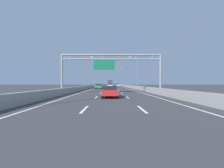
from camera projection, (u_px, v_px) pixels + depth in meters
The scene contains 50 objects.
ground_plane at pixel (110, 86), 98.04m from camera, with size 260.00×260.00×0.00m, color #38383A.
lane_dash_left_1 at pixel (85, 109), 10.52m from camera, with size 0.16×3.00×0.01m, color white.
lane_dash_left_2 at pixel (96, 97), 19.52m from camera, with size 0.16×3.00×0.01m, color white.
lane_dash_left_3 at pixel (101, 93), 28.52m from camera, with size 0.16×3.00×0.01m, color white.
lane_dash_left_4 at pixel (103, 91), 37.52m from camera, with size 0.16×3.00×0.01m, color white.
lane_dash_left_5 at pixel (104, 89), 46.52m from camera, with size 0.16×3.00×0.01m, color white.
lane_dash_left_6 at pixel (105, 88), 55.52m from camera, with size 0.16×3.00×0.01m, color white.
lane_dash_left_7 at pixel (106, 88), 64.52m from camera, with size 0.16×3.00×0.01m, color white.
lane_dash_left_8 at pixel (106, 87), 73.52m from camera, with size 0.16×3.00×0.01m, color white.
lane_dash_left_9 at pixel (107, 87), 82.52m from camera, with size 0.16×3.00×0.01m, color white.
lane_dash_left_10 at pixel (107, 86), 91.52m from camera, with size 0.16×3.00×0.01m, color white.
lane_dash_left_11 at pixel (107, 86), 100.52m from camera, with size 0.16×3.00×0.01m, color white.
lane_dash_left_12 at pixel (108, 86), 109.52m from camera, with size 0.16×3.00×0.01m, color white.
lane_dash_left_13 at pixel (108, 86), 118.52m from camera, with size 0.16×3.00×0.01m, color white.
lane_dash_left_14 at pixel (108, 85), 127.52m from camera, with size 0.16×3.00×0.01m, color white.
lane_dash_left_15 at pixel (108, 85), 136.51m from camera, with size 0.16×3.00×0.01m, color white.
lane_dash_left_16 at pixel (108, 85), 145.51m from camera, with size 0.16×3.00×0.01m, color white.
lane_dash_left_17 at pixel (108, 85), 154.51m from camera, with size 0.16×3.00×0.01m, color white.
lane_dash_right_1 at pixel (142, 109), 10.57m from camera, with size 0.16×3.00×0.01m, color white.
lane_dash_right_2 at pixel (127, 97), 19.57m from camera, with size 0.16×3.00×0.01m, color white.
lane_dash_right_3 at pixel (122, 93), 28.56m from camera, with size 0.16×3.00×0.01m, color white.
lane_dash_right_4 at pixel (119, 91), 37.56m from camera, with size 0.16×3.00×0.01m, color white.
lane_dash_right_5 at pixel (117, 89), 46.56m from camera, with size 0.16×3.00×0.01m, color white.
lane_dash_right_6 at pixel (116, 88), 55.56m from camera, with size 0.16×3.00×0.01m, color white.
lane_dash_right_7 at pixel (115, 88), 64.56m from camera, with size 0.16×3.00×0.01m, color white.
lane_dash_right_8 at pixel (115, 87), 73.56m from camera, with size 0.16×3.00×0.01m, color white.
lane_dash_right_9 at pixel (114, 87), 82.56m from camera, with size 0.16×3.00×0.01m, color white.
lane_dash_right_10 at pixel (114, 86), 91.56m from camera, with size 0.16×3.00×0.01m, color white.
lane_dash_right_11 at pixel (113, 86), 100.56m from camera, with size 0.16×3.00×0.01m, color white.
lane_dash_right_12 at pixel (113, 86), 109.56m from camera, with size 0.16×3.00×0.01m, color white.
lane_dash_right_13 at pixel (113, 86), 118.56m from camera, with size 0.16×3.00×0.01m, color white.
lane_dash_right_14 at pixel (113, 85), 127.56m from camera, with size 0.16×3.00×0.01m, color white.
lane_dash_right_15 at pixel (113, 85), 136.56m from camera, with size 0.16×3.00×0.01m, color white.
lane_dash_right_16 at pixel (112, 85), 145.56m from camera, with size 0.16×3.00×0.01m, color white.
lane_dash_right_17 at pixel (112, 85), 154.56m from camera, with size 0.16×3.00×0.01m, color white.
edge_line_left at pixel (100, 87), 85.98m from camera, with size 0.16×176.00×0.01m, color white.
edge_line_right at pixel (121, 87), 86.10m from camera, with size 0.16×176.00×0.01m, color white.
barrier_left at pixel (100, 85), 107.96m from camera, with size 0.45×220.00×0.95m.
barrier_right at pixel (121, 85), 108.12m from camera, with size 0.45×220.00×0.95m.
sign_gantry at pixel (110, 63), 26.98m from camera, with size 16.18×0.36×6.36m.
streetlamp_left_mid at pixel (85, 70), 48.70m from camera, with size 2.58×0.28×9.50m.
streetlamp_right_mid at pixel (136, 70), 48.87m from camera, with size 2.58×0.28×9.50m.
streetlamp_left_far at pixel (96, 76), 88.54m from camera, with size 2.58×0.28×9.50m.
streetlamp_right_far at pixel (125, 76), 88.71m from camera, with size 2.58×0.28×9.50m.
blue_car at pixel (115, 85), 126.09m from camera, with size 1.78×4.57×1.37m.
green_car at pixel (99, 86), 49.71m from camera, with size 1.90×4.42×1.45m.
white_car at pixel (110, 85), 70.66m from camera, with size 1.84×4.66×1.43m.
red_car at pixel (110, 91), 19.38m from camera, with size 1.73×4.59×1.35m.
silver_car at pixel (118, 85), 83.93m from camera, with size 1.77×4.57×1.46m.
box_truck at pixel (110, 83), 84.23m from camera, with size 2.41×7.86×3.23m.
Camera 1 is at (-0.20, 1.96, 1.63)m, focal length 27.01 mm.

